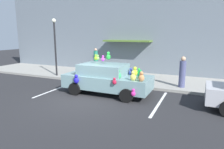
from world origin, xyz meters
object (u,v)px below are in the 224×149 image
(street_lamp_post, at_px, (55,41))
(pedestrian_near_shopfront, at_px, (182,73))
(pedestrian_walking_past, at_px, (96,61))
(plush_covered_car, at_px, (107,78))
(teddy_bear_on_sidewalk, at_px, (125,76))

(street_lamp_post, distance_m, pedestrian_near_shopfront, 8.61)
(street_lamp_post, xyz_separation_m, pedestrian_walking_past, (1.89, 2.37, -1.55))
(pedestrian_walking_past, bearing_deg, pedestrian_near_shopfront, -17.78)
(plush_covered_car, relative_size, teddy_bear_on_sidewalk, 6.67)
(plush_covered_car, bearing_deg, teddy_bear_on_sidewalk, 88.69)
(street_lamp_post, distance_m, pedestrian_walking_past, 3.40)
(plush_covered_car, relative_size, pedestrian_walking_past, 2.46)
(plush_covered_car, relative_size, street_lamp_post, 1.14)
(teddy_bear_on_sidewalk, distance_m, pedestrian_walking_past, 3.72)
(plush_covered_car, xyz_separation_m, pedestrian_walking_past, (-3.06, 4.46, 0.20))
(teddy_bear_on_sidewalk, bearing_deg, pedestrian_walking_past, 148.15)
(plush_covered_car, distance_m, pedestrian_near_shopfront, 4.22)
(teddy_bear_on_sidewalk, xyz_separation_m, street_lamp_post, (-5.01, -0.43, 2.09))
(teddy_bear_on_sidewalk, bearing_deg, pedestrian_near_shopfront, -2.77)
(pedestrian_walking_past, bearing_deg, street_lamp_post, -128.57)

